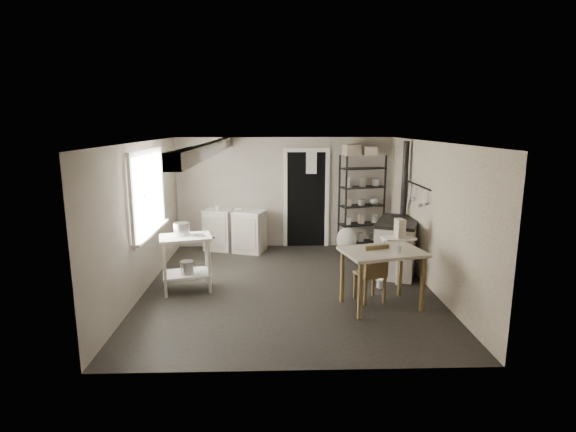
{
  "coord_description": "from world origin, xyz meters",
  "views": [
    {
      "loc": [
        -0.22,
        -6.83,
        2.56
      ],
      "look_at": [
        0.0,
        0.3,
        1.1
      ],
      "focal_mm": 28.0,
      "sensor_mm": 36.0,
      "label": 1
    }
  ],
  "objects_px": {
    "prep_table": "(187,266)",
    "chair": "(370,269)",
    "shelf_rack": "(362,203)",
    "base_cabinets": "(235,228)",
    "work_table": "(381,281)",
    "stove": "(397,248)",
    "stockpot": "(182,231)",
    "flour_sack": "(347,240)"
  },
  "relations": [
    {
      "from": "stove",
      "to": "shelf_rack",
      "type": "bearing_deg",
      "value": 123.19
    },
    {
      "from": "stove",
      "to": "chair",
      "type": "xyz_separation_m",
      "value": [
        -0.75,
        -1.31,
        0.05
      ]
    },
    {
      "from": "work_table",
      "to": "shelf_rack",
      "type": "bearing_deg",
      "value": 84.46
    },
    {
      "from": "stove",
      "to": "work_table",
      "type": "bearing_deg",
      "value": -90.68
    },
    {
      "from": "work_table",
      "to": "prep_table",
      "type": "bearing_deg",
      "value": 165.94
    },
    {
      "from": "work_table",
      "to": "flour_sack",
      "type": "xyz_separation_m",
      "value": [
        -0.04,
        2.85,
        -0.14
      ]
    },
    {
      "from": "base_cabinets",
      "to": "work_table",
      "type": "distance_m",
      "value": 3.8
    },
    {
      "from": "work_table",
      "to": "flour_sack",
      "type": "relative_size",
      "value": 2.2
    },
    {
      "from": "base_cabinets",
      "to": "prep_table",
      "type": "bearing_deg",
      "value": -85.49
    },
    {
      "from": "work_table",
      "to": "stockpot",
      "type": "bearing_deg",
      "value": 164.96
    },
    {
      "from": "prep_table",
      "to": "stove",
      "type": "relative_size",
      "value": 0.74
    },
    {
      "from": "shelf_rack",
      "to": "stove",
      "type": "distance_m",
      "value": 1.72
    },
    {
      "from": "stove",
      "to": "prep_table",
      "type": "bearing_deg",
      "value": -145.41
    },
    {
      "from": "work_table",
      "to": "stove",
      "type": "bearing_deg",
      "value": 67.53
    },
    {
      "from": "base_cabinets",
      "to": "shelf_rack",
      "type": "xyz_separation_m",
      "value": [
        2.63,
        0.12,
        0.49
      ]
    },
    {
      "from": "prep_table",
      "to": "work_table",
      "type": "height_order",
      "value": "prep_table"
    },
    {
      "from": "prep_table",
      "to": "shelf_rack",
      "type": "xyz_separation_m",
      "value": [
        3.19,
        2.41,
        0.55
      ]
    },
    {
      "from": "prep_table",
      "to": "stove",
      "type": "bearing_deg",
      "value": 12.8
    },
    {
      "from": "prep_table",
      "to": "chair",
      "type": "height_order",
      "value": "chair"
    },
    {
      "from": "prep_table",
      "to": "stove",
      "type": "distance_m",
      "value": 3.6
    },
    {
      "from": "prep_table",
      "to": "shelf_rack",
      "type": "bearing_deg",
      "value": 37.08
    },
    {
      "from": "shelf_rack",
      "to": "stove",
      "type": "relative_size",
      "value": 1.65
    },
    {
      "from": "work_table",
      "to": "flour_sack",
      "type": "bearing_deg",
      "value": 90.75
    },
    {
      "from": "prep_table",
      "to": "base_cabinets",
      "type": "distance_m",
      "value": 2.35
    },
    {
      "from": "base_cabinets",
      "to": "flour_sack",
      "type": "bearing_deg",
      "value": 14.25
    },
    {
      "from": "stove",
      "to": "stockpot",
      "type": "bearing_deg",
      "value": -146.72
    },
    {
      "from": "stockpot",
      "to": "chair",
      "type": "bearing_deg",
      "value": -11.67
    },
    {
      "from": "prep_table",
      "to": "stockpot",
      "type": "distance_m",
      "value": 0.55
    },
    {
      "from": "work_table",
      "to": "chair",
      "type": "relative_size",
      "value": 1.22
    },
    {
      "from": "flour_sack",
      "to": "base_cabinets",
      "type": "bearing_deg",
      "value": 176.1
    },
    {
      "from": "stockpot",
      "to": "prep_table",
      "type": "bearing_deg",
      "value": -47.18
    },
    {
      "from": "base_cabinets",
      "to": "flour_sack",
      "type": "distance_m",
      "value": 2.31
    },
    {
      "from": "flour_sack",
      "to": "stockpot",
      "type": "bearing_deg",
      "value": -144.76
    },
    {
      "from": "stockpot",
      "to": "work_table",
      "type": "relative_size",
      "value": 0.24
    },
    {
      "from": "base_cabinets",
      "to": "shelf_rack",
      "type": "height_order",
      "value": "shelf_rack"
    },
    {
      "from": "stockpot",
      "to": "work_table",
      "type": "distance_m",
      "value": 3.1
    },
    {
      "from": "prep_table",
      "to": "shelf_rack",
      "type": "distance_m",
      "value": 4.03
    },
    {
      "from": "base_cabinets",
      "to": "stockpot",
      "type": "bearing_deg",
      "value": -87.48
    },
    {
      "from": "stockpot",
      "to": "base_cabinets",
      "type": "bearing_deg",
      "value": 74.36
    },
    {
      "from": "stockpot",
      "to": "base_cabinets",
      "type": "distance_m",
      "value": 2.35
    },
    {
      "from": "shelf_rack",
      "to": "prep_table",
      "type": "bearing_deg",
      "value": -159.93
    },
    {
      "from": "stockpot",
      "to": "shelf_rack",
      "type": "xyz_separation_m",
      "value": [
        3.25,
        2.34,
        0.01
      ]
    }
  ]
}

